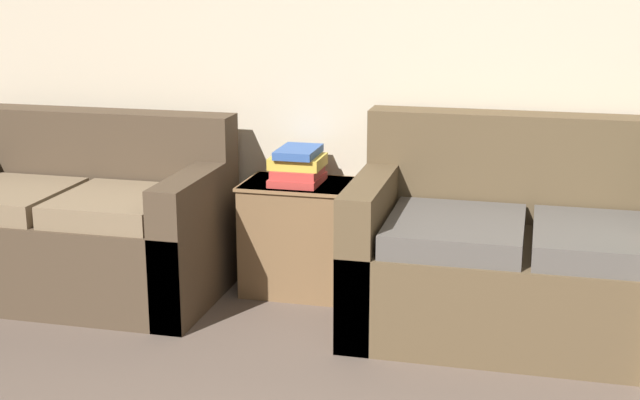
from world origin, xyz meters
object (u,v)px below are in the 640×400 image
object	(u,v)px
couch_main	(599,265)
side_shelf	(298,236)
book_stack	(298,166)
couch_side	(79,229)

from	to	relation	value
couch_main	side_shelf	xyz separation A→B (m)	(-1.49, 0.23, -0.04)
side_shelf	couch_main	bearing A→B (deg)	-8.91
side_shelf	book_stack	distance (m)	0.37
couch_side	side_shelf	bearing A→B (deg)	13.43
couch_side	book_stack	bearing A→B (deg)	13.25
couch_main	couch_side	bearing A→B (deg)	-179.32
couch_main	couch_side	xyz separation A→B (m)	(-2.60, -0.03, -0.01)
side_shelf	book_stack	size ratio (longest dim) A/B	1.86
side_shelf	couch_side	bearing A→B (deg)	-166.57
side_shelf	book_stack	world-z (taller)	book_stack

